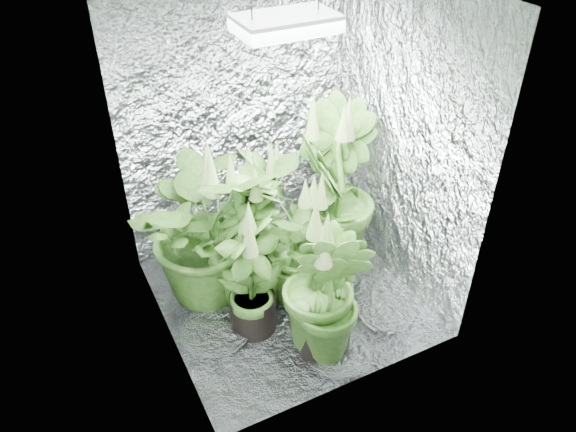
% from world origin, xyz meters
% --- Properties ---
extents(ground, '(1.60, 1.60, 0.00)m').
position_xyz_m(ground, '(0.00, 0.00, 0.00)').
color(ground, silver).
rests_on(ground, ground).
extents(walls, '(1.62, 1.62, 2.00)m').
position_xyz_m(walls, '(0.00, 0.00, 1.00)').
color(walls, silver).
rests_on(walls, ground).
extents(grow_lamp, '(0.50, 0.30, 0.22)m').
position_xyz_m(grow_lamp, '(0.00, 0.00, 1.83)').
color(grow_lamp, gray).
rests_on(grow_lamp, ceiling).
extents(plant_a, '(1.03, 1.03, 1.14)m').
position_xyz_m(plant_a, '(-0.43, 0.27, 0.54)').
color(plant_a, black).
rests_on(plant_a, ground).
extents(plant_b, '(0.62, 0.62, 0.97)m').
position_xyz_m(plant_b, '(0.04, 0.46, 0.44)').
color(plant_b, black).
rests_on(plant_b, ground).
extents(plant_c, '(0.67, 0.67, 1.28)m').
position_xyz_m(plant_c, '(0.45, 0.21, 0.60)').
color(plant_c, black).
rests_on(plant_c, ground).
extents(plant_d, '(0.77, 0.77, 1.07)m').
position_xyz_m(plant_d, '(-0.22, 0.08, 0.50)').
color(plant_d, black).
rests_on(plant_d, ground).
extents(plant_e, '(0.91, 0.91, 0.98)m').
position_xyz_m(plant_e, '(0.09, -0.03, 0.46)').
color(plant_e, black).
rests_on(plant_e, ground).
extents(plant_f, '(0.64, 0.64, 0.96)m').
position_xyz_m(plant_f, '(-0.31, -0.15, 0.43)').
color(plant_f, black).
rests_on(plant_f, ground).
extents(plant_g, '(0.71, 0.71, 1.05)m').
position_xyz_m(plant_g, '(-0.00, -0.51, 0.47)').
color(plant_g, black).
rests_on(plant_g, ground).
extents(circulation_fan, '(0.18, 0.30, 0.36)m').
position_xyz_m(circulation_fan, '(0.60, 0.61, 0.15)').
color(circulation_fan, black).
rests_on(circulation_fan, ground).
extents(plant_label, '(0.06, 0.05, 0.08)m').
position_xyz_m(plant_label, '(0.06, -0.54, 0.30)').
color(plant_label, white).
rests_on(plant_label, plant_g).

